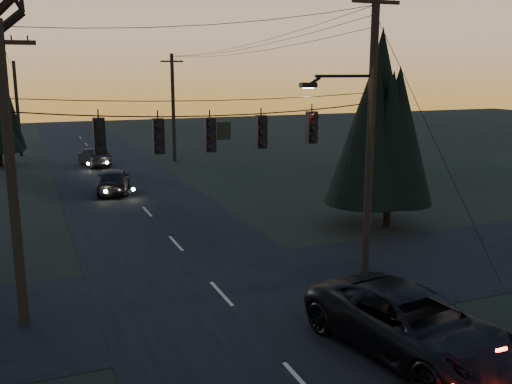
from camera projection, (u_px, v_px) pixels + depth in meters
name	position (u px, v px, depth m)	size (l,w,h in m)	color
main_road	(156.00, 221.00, 27.74)	(8.00, 120.00, 0.02)	black
cross_road	(221.00, 294.00, 18.68)	(60.00, 7.00, 0.02)	black
utility_pole_right	(365.00, 272.00, 20.70)	(5.00, 0.30, 10.00)	black
utility_pole_left	(25.00, 324.00, 16.47)	(1.80, 0.30, 8.50)	black
utility_pole_far_r	(175.00, 161.00, 46.08)	(1.80, 0.30, 8.50)	black
utility_pole_far_l	(22.00, 156.00, 49.10)	(0.30, 0.30, 8.00)	black
span_signal_assembly	(212.00, 133.00, 17.49)	(11.50, 0.44, 1.52)	black
evergreen_right	(391.00, 128.00, 25.81)	(4.30, 4.30, 8.11)	black
suv_near	(411.00, 324.00, 14.54)	(2.78, 6.03, 1.68)	black
sedan_oncoming_a	(114.00, 181.00, 33.97)	(1.79, 4.45, 1.52)	black
sedan_oncoming_b	(94.00, 157.00, 43.67)	(1.45, 4.17, 1.37)	black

